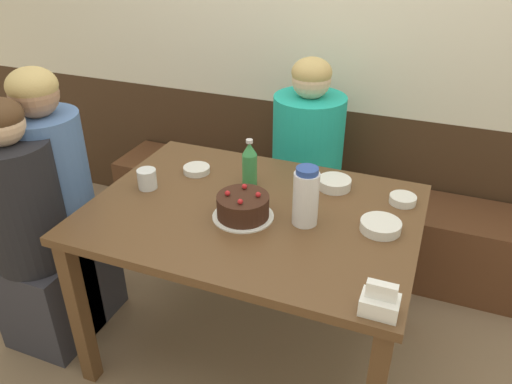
{
  "coord_description": "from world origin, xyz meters",
  "views": [
    {
      "loc": [
        0.62,
        -1.53,
        1.76
      ],
      "look_at": [
        -0.01,
        0.05,
        0.79
      ],
      "focal_mm": 35.0,
      "sensor_mm": 36.0,
      "label": 1
    }
  ],
  "objects_px": {
    "birthday_cake": "(243,207)",
    "person_pale_blue_shirt": "(306,172)",
    "bench_seat": "(307,217)",
    "bowl_sauce_shallow": "(197,170)",
    "bowl_side_dish": "(403,199)",
    "glass_water_tall": "(148,178)",
    "water_pitcher": "(306,197)",
    "napkin_holder": "(380,302)",
    "bowl_soup_white": "(334,183)",
    "bowl_rice_small": "(381,226)",
    "person_teal_shirt": "(32,241)",
    "person_grey_tee": "(60,211)",
    "soju_bottle": "(250,164)"
  },
  "relations": [
    {
      "from": "water_pitcher",
      "to": "bowl_side_dish",
      "type": "distance_m",
      "value": 0.44
    },
    {
      "from": "soju_bottle",
      "to": "napkin_holder",
      "type": "height_order",
      "value": "soju_bottle"
    },
    {
      "from": "bowl_soup_white",
      "to": "person_teal_shirt",
      "type": "xyz_separation_m",
      "value": [
        -1.14,
        -0.56,
        -0.22
      ]
    },
    {
      "from": "person_pale_blue_shirt",
      "to": "bowl_sauce_shallow",
      "type": "bearing_deg",
      "value": -34.73
    },
    {
      "from": "bench_seat",
      "to": "person_grey_tee",
      "type": "distance_m",
      "value": 1.33
    },
    {
      "from": "bowl_sauce_shallow",
      "to": "glass_water_tall",
      "type": "relative_size",
      "value": 1.42
    },
    {
      "from": "water_pitcher",
      "to": "napkin_holder",
      "type": "height_order",
      "value": "water_pitcher"
    },
    {
      "from": "bench_seat",
      "to": "bowl_side_dish",
      "type": "bearing_deg",
      "value": -46.63
    },
    {
      "from": "water_pitcher",
      "to": "bowl_sauce_shallow",
      "type": "xyz_separation_m",
      "value": [
        -0.56,
        0.21,
        -0.1
      ]
    },
    {
      "from": "birthday_cake",
      "to": "person_pale_blue_shirt",
      "type": "relative_size",
      "value": 0.2
    },
    {
      "from": "person_teal_shirt",
      "to": "person_pale_blue_shirt",
      "type": "xyz_separation_m",
      "value": [
        0.9,
        0.99,
        0.02
      ]
    },
    {
      "from": "bowl_side_dish",
      "to": "bowl_sauce_shallow",
      "type": "relative_size",
      "value": 0.9
    },
    {
      "from": "birthday_cake",
      "to": "napkin_holder",
      "type": "distance_m",
      "value": 0.65
    },
    {
      "from": "napkin_holder",
      "to": "bowl_sauce_shallow",
      "type": "height_order",
      "value": "napkin_holder"
    },
    {
      "from": "bowl_rice_small",
      "to": "person_pale_blue_shirt",
      "type": "bearing_deg",
      "value": 124.73
    },
    {
      "from": "bench_seat",
      "to": "napkin_holder",
      "type": "xyz_separation_m",
      "value": [
        0.55,
        -1.22,
        0.57
      ]
    },
    {
      "from": "bowl_soup_white",
      "to": "glass_water_tall",
      "type": "bearing_deg",
      "value": -158.75
    },
    {
      "from": "napkin_holder",
      "to": "bowl_side_dish",
      "type": "distance_m",
      "value": 0.66
    },
    {
      "from": "bowl_rice_small",
      "to": "person_grey_tee",
      "type": "height_order",
      "value": "person_grey_tee"
    },
    {
      "from": "bowl_sauce_shallow",
      "to": "person_pale_blue_shirt",
      "type": "bearing_deg",
      "value": 55.27
    },
    {
      "from": "bowl_rice_small",
      "to": "bowl_side_dish",
      "type": "bearing_deg",
      "value": 77.72
    },
    {
      "from": "bowl_side_dish",
      "to": "person_teal_shirt",
      "type": "bearing_deg",
      "value": -159.29
    },
    {
      "from": "person_pale_blue_shirt",
      "to": "napkin_holder",
      "type": "bearing_deg",
      "value": 25.89
    },
    {
      "from": "water_pitcher",
      "to": "bowl_rice_small",
      "type": "bearing_deg",
      "value": 10.64
    },
    {
      "from": "bowl_side_dish",
      "to": "person_pale_blue_shirt",
      "type": "height_order",
      "value": "person_pale_blue_shirt"
    },
    {
      "from": "bowl_rice_small",
      "to": "bowl_sauce_shallow",
      "type": "xyz_separation_m",
      "value": [
        -0.83,
        0.16,
        -0.0
      ]
    },
    {
      "from": "napkin_holder",
      "to": "person_grey_tee",
      "type": "relative_size",
      "value": 0.09
    },
    {
      "from": "bench_seat",
      "to": "birthday_cake",
      "type": "xyz_separation_m",
      "value": [
        -0.01,
        -0.89,
        0.57
      ]
    },
    {
      "from": "bowl_soup_white",
      "to": "bowl_side_dish",
      "type": "height_order",
      "value": "bowl_soup_white"
    },
    {
      "from": "bowl_rice_small",
      "to": "person_teal_shirt",
      "type": "distance_m",
      "value": 1.43
    },
    {
      "from": "soju_bottle",
      "to": "person_grey_tee",
      "type": "distance_m",
      "value": 0.89
    },
    {
      "from": "bench_seat",
      "to": "bowl_sauce_shallow",
      "type": "distance_m",
      "value": 0.9
    },
    {
      "from": "bowl_soup_white",
      "to": "glass_water_tall",
      "type": "height_order",
      "value": "glass_water_tall"
    },
    {
      "from": "napkin_holder",
      "to": "bowl_rice_small",
      "type": "bearing_deg",
      "value": 98.8
    },
    {
      "from": "soju_bottle",
      "to": "person_teal_shirt",
      "type": "bearing_deg",
      "value": -150.22
    },
    {
      "from": "birthday_cake",
      "to": "bowl_side_dish",
      "type": "height_order",
      "value": "birthday_cake"
    },
    {
      "from": "bowl_rice_small",
      "to": "person_teal_shirt",
      "type": "bearing_deg",
      "value": -167.27
    },
    {
      "from": "bowl_rice_small",
      "to": "person_pale_blue_shirt",
      "type": "height_order",
      "value": "person_pale_blue_shirt"
    },
    {
      "from": "water_pitcher",
      "to": "person_teal_shirt",
      "type": "distance_m",
      "value": 1.18
    },
    {
      "from": "bench_seat",
      "to": "person_grey_tee",
      "type": "bearing_deg",
      "value": -134.08
    },
    {
      "from": "bench_seat",
      "to": "bowl_sauce_shallow",
      "type": "relative_size",
      "value": 20.13
    },
    {
      "from": "bench_seat",
      "to": "bowl_rice_small",
      "type": "xyz_separation_m",
      "value": [
        0.48,
        -0.79,
        0.55
      ]
    },
    {
      "from": "birthday_cake",
      "to": "water_pitcher",
      "type": "height_order",
      "value": "water_pitcher"
    },
    {
      "from": "birthday_cake",
      "to": "person_grey_tee",
      "type": "height_order",
      "value": "person_grey_tee"
    },
    {
      "from": "bowl_side_dish",
      "to": "glass_water_tall",
      "type": "xyz_separation_m",
      "value": [
        -1.01,
        -0.26,
        0.03
      ]
    },
    {
      "from": "bench_seat",
      "to": "soju_bottle",
      "type": "distance_m",
      "value": 0.9
    },
    {
      "from": "person_teal_shirt",
      "to": "person_pale_blue_shirt",
      "type": "height_order",
      "value": "person_teal_shirt"
    },
    {
      "from": "birthday_cake",
      "to": "bowl_soup_white",
      "type": "distance_m",
      "value": 0.44
    },
    {
      "from": "person_teal_shirt",
      "to": "person_grey_tee",
      "type": "relative_size",
      "value": 0.95
    },
    {
      "from": "birthday_cake",
      "to": "person_grey_tee",
      "type": "bearing_deg",
      "value": -178.23
    }
  ]
}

